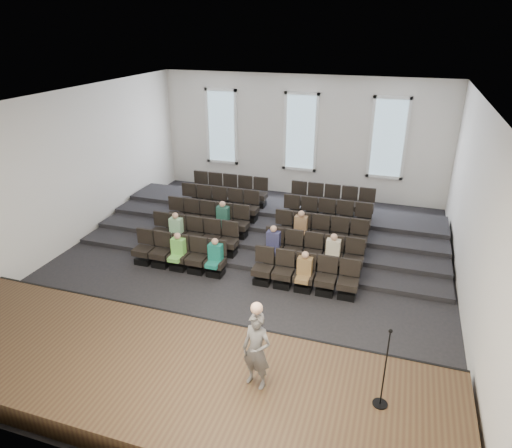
{
  "coord_description": "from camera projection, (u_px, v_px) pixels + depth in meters",
  "views": [
    {
      "loc": [
        4.05,
        -11.38,
        6.86
      ],
      "look_at": [
        0.17,
        0.5,
        1.31
      ],
      "focal_mm": 32.0,
      "sensor_mm": 36.0,
      "label": 1
    }
  ],
  "objects": [
    {
      "name": "mic_stand",
      "position": [
        383.0,
        383.0,
        8.09
      ],
      "size": [
        0.28,
        0.28,
        1.66
      ],
      "color": "black",
      "rests_on": "stage"
    },
    {
      "name": "seating_rows",
      "position": [
        261.0,
        229.0,
        14.88
      ],
      "size": [
        6.8,
        4.7,
        1.67
      ],
      "color": "black",
      "rests_on": "ground"
    },
    {
      "name": "audience",
      "position": [
        249.0,
        241.0,
        13.77
      ],
      "size": [
        5.45,
        2.64,
        1.1
      ],
      "color": "#6CC74F",
      "rests_on": "seating_rows"
    },
    {
      "name": "wall_front",
      "position": [
        87.0,
        346.0,
        6.71
      ],
      "size": [
        12.0,
        0.04,
        5.0
      ],
      "primitive_type": "cube",
      "color": "silver",
      "rests_on": "ground"
    },
    {
      "name": "wall_right",
      "position": [
        478.0,
        218.0,
        11.1
      ],
      "size": [
        0.04,
        14.0,
        5.0
      ],
      "primitive_type": "cube",
      "color": "silver",
      "rests_on": "ground"
    },
    {
      "name": "ground",
      "position": [
        246.0,
        269.0,
        13.82
      ],
      "size": [
        14.0,
        14.0,
        0.0
      ],
      "primitive_type": "plane",
      "color": "black",
      "rests_on": "ground"
    },
    {
      "name": "risers",
      "position": [
        274.0,
        223.0,
        16.5
      ],
      "size": [
        11.8,
        4.8,
        0.6
      ],
      "color": "black",
      "rests_on": "ground"
    },
    {
      "name": "windows",
      "position": [
        301.0,
        132.0,
        18.77
      ],
      "size": [
        8.44,
        0.1,
        3.24
      ],
      "color": "white",
      "rests_on": "wall_back"
    },
    {
      "name": "wall_left",
      "position": [
        67.0,
        172.0,
        14.51
      ],
      "size": [
        0.04,
        14.0,
        5.0
      ],
      "primitive_type": "cube",
      "color": "silver",
      "rests_on": "ground"
    },
    {
      "name": "wall_back",
      "position": [
        301.0,
        137.0,
        18.91
      ],
      "size": [
        12.0,
        0.04,
        5.0
      ],
      "primitive_type": "cube",
      "color": "silver",
      "rests_on": "ground"
    },
    {
      "name": "speaker",
      "position": [
        257.0,
        350.0,
        8.44
      ],
      "size": [
        0.65,
        0.51,
        1.59
      ],
      "primitive_type": "imported",
      "rotation": [
        0.0,
        0.0,
        -0.24
      ],
      "color": "#5B5856",
      "rests_on": "stage"
    },
    {
      "name": "stage_lip",
      "position": [
        199.0,
        326.0,
        10.83
      ],
      "size": [
        11.8,
        0.06,
        0.52
      ],
      "primitive_type": "cube",
      "color": "black",
      "rests_on": "ground"
    },
    {
      "name": "stage",
      "position": [
        163.0,
        376.0,
        9.29
      ],
      "size": [
        11.8,
        3.6,
        0.5
      ],
      "primitive_type": "cube",
      "color": "#45321D",
      "rests_on": "ground"
    },
    {
      "name": "ceiling",
      "position": [
        244.0,
        100.0,
        11.79
      ],
      "size": [
        12.0,
        14.0,
        0.02
      ],
      "primitive_type": "cube",
      "color": "white",
      "rests_on": "ground"
    }
  ]
}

